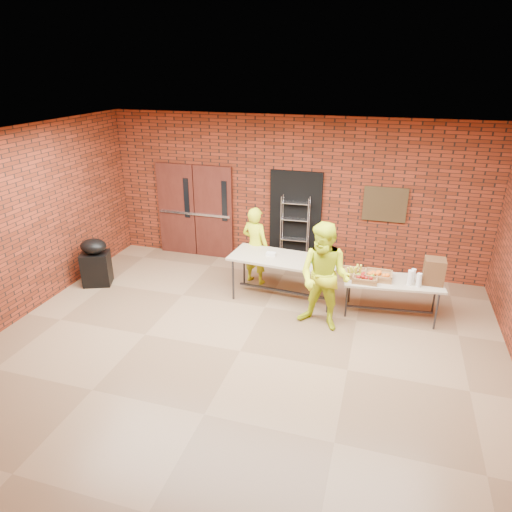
{
  "coord_description": "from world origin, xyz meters",
  "views": [
    {
      "loc": [
        1.93,
        -5.63,
        4.13
      ],
      "look_at": [
        -0.16,
        1.4,
        1.02
      ],
      "focal_mm": 32.0,
      "sensor_mm": 36.0,
      "label": 1
    }
  ],
  "objects_px": {
    "table_left": "(284,261)",
    "table_right": "(393,283)",
    "coffee_dispenser": "(434,271)",
    "volunteer_woman": "(255,246)",
    "covered_grill": "(96,262)",
    "volunteer_man": "(324,277)",
    "wire_rack": "(295,233)"
  },
  "relations": [
    {
      "from": "table_left",
      "to": "table_right",
      "type": "relative_size",
      "value": 1.19
    },
    {
      "from": "table_left",
      "to": "coffee_dispenser",
      "type": "height_order",
      "value": "coffee_dispenser"
    },
    {
      "from": "table_right",
      "to": "volunteer_woman",
      "type": "distance_m",
      "value": 2.74
    },
    {
      "from": "table_right",
      "to": "covered_grill",
      "type": "relative_size",
      "value": 1.8
    },
    {
      "from": "volunteer_woman",
      "to": "volunteer_man",
      "type": "height_order",
      "value": "volunteer_man"
    },
    {
      "from": "wire_rack",
      "to": "table_right",
      "type": "xyz_separation_m",
      "value": [
        2.06,
        -1.51,
        -0.18
      ]
    },
    {
      "from": "volunteer_woman",
      "to": "table_right",
      "type": "bearing_deg",
      "value": -176.73
    },
    {
      "from": "table_right",
      "to": "covered_grill",
      "type": "height_order",
      "value": "covered_grill"
    },
    {
      "from": "wire_rack",
      "to": "volunteer_woman",
      "type": "xyz_separation_m",
      "value": [
        -0.61,
        -0.89,
        -0.01
      ]
    },
    {
      "from": "volunteer_man",
      "to": "wire_rack",
      "type": "bearing_deg",
      "value": 128.46
    },
    {
      "from": "table_left",
      "to": "wire_rack",
      "type": "bearing_deg",
      "value": 99.04
    },
    {
      "from": "volunteer_man",
      "to": "coffee_dispenser",
      "type": "bearing_deg",
      "value": 39.51
    },
    {
      "from": "wire_rack",
      "to": "table_left",
      "type": "height_order",
      "value": "wire_rack"
    },
    {
      "from": "table_right",
      "to": "coffee_dispenser",
      "type": "distance_m",
      "value": 0.7
    },
    {
      "from": "wire_rack",
      "to": "table_right",
      "type": "distance_m",
      "value": 2.56
    },
    {
      "from": "coffee_dispenser",
      "to": "volunteer_woman",
      "type": "distance_m",
      "value": 3.34
    },
    {
      "from": "wire_rack",
      "to": "table_left",
      "type": "bearing_deg",
      "value": -88.13
    },
    {
      "from": "covered_grill",
      "to": "coffee_dispenser",
      "type": "bearing_deg",
      "value": -18.05
    },
    {
      "from": "table_left",
      "to": "volunteer_man",
      "type": "relative_size",
      "value": 1.12
    },
    {
      "from": "table_right",
      "to": "volunteer_woman",
      "type": "bearing_deg",
      "value": 160.11
    },
    {
      "from": "wire_rack",
      "to": "volunteer_woman",
      "type": "relative_size",
      "value": 1.02
    },
    {
      "from": "volunteer_woman",
      "to": "covered_grill",
      "type": "bearing_deg",
      "value": 34.59
    },
    {
      "from": "coffee_dispenser",
      "to": "volunteer_woman",
      "type": "height_order",
      "value": "volunteer_woman"
    },
    {
      "from": "covered_grill",
      "to": "volunteer_woman",
      "type": "distance_m",
      "value": 3.2
    },
    {
      "from": "table_left",
      "to": "volunteer_woman",
      "type": "height_order",
      "value": "volunteer_woman"
    },
    {
      "from": "table_left",
      "to": "volunteer_woman",
      "type": "bearing_deg",
      "value": 149.43
    },
    {
      "from": "coffee_dispenser",
      "to": "volunteer_man",
      "type": "relative_size",
      "value": 0.24
    },
    {
      "from": "wire_rack",
      "to": "volunteer_man",
      "type": "xyz_separation_m",
      "value": [
        0.97,
        -2.22,
        0.12
      ]
    },
    {
      "from": "covered_grill",
      "to": "volunteer_woman",
      "type": "relative_size",
      "value": 0.61
    },
    {
      "from": "table_right",
      "to": "covered_grill",
      "type": "bearing_deg",
      "value": 176.99
    },
    {
      "from": "table_left",
      "to": "covered_grill",
      "type": "xyz_separation_m",
      "value": [
        -3.73,
        -0.5,
        -0.27
      ]
    },
    {
      "from": "wire_rack",
      "to": "table_left",
      "type": "relative_size",
      "value": 0.78
    }
  ]
}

